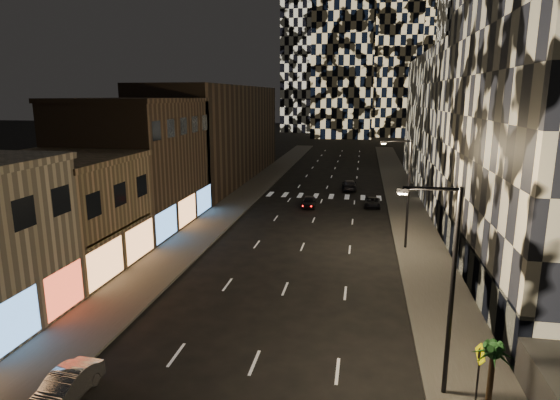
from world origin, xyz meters
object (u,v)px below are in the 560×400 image
at_px(streetlight_near, 447,278).
at_px(car_dark_midlane, 309,202).
at_px(streetlight_far, 406,186).
at_px(car_dark_oncoming, 349,185).
at_px(car_dark_rightlane, 372,202).
at_px(palm_tree, 493,357).
at_px(car_silver_parked, 65,387).
at_px(ped_sign, 479,364).

bearing_deg(streetlight_near, car_dark_midlane, 105.81).
height_order(streetlight_far, car_dark_oncoming, streetlight_far).
bearing_deg(streetlight_near, car_dark_rightlane, 93.71).
xyz_separation_m(streetlight_near, palm_tree, (1.58, -1.66, -2.40)).
bearing_deg(streetlight_far, palm_tree, -85.82).
distance_m(streetlight_near, car_silver_parked, 16.56).
distance_m(streetlight_near, car_dark_midlane, 35.15).
xyz_separation_m(car_dark_rightlane, palm_tree, (3.85, -36.64, 2.43)).
distance_m(streetlight_near, palm_tree, 3.32).
relative_size(car_silver_parked, car_dark_oncoming, 0.81).
relative_size(streetlight_near, car_silver_parked, 2.35).
bearing_deg(car_silver_parked, car_dark_rightlane, 73.50).
bearing_deg(car_dark_rightlane, palm_tree, -83.30).
height_order(car_dark_oncoming, car_dark_rightlane, car_dark_oncoming).
bearing_deg(car_dark_rightlane, streetlight_near, -85.59).
height_order(car_dark_oncoming, ped_sign, ped_sign).
xyz_separation_m(streetlight_far, palm_tree, (1.58, -21.66, -2.40)).
height_order(car_dark_rightlane, ped_sign, ped_sign).
bearing_deg(palm_tree, streetlight_far, 94.18).
distance_m(streetlight_far, palm_tree, 21.85).
height_order(streetlight_far, ped_sign, streetlight_far).
xyz_separation_m(car_silver_parked, palm_tree, (17.14, 1.52, 2.33)).
relative_size(ped_sign, palm_tree, 0.86).
bearing_deg(car_dark_midlane, palm_tree, -75.02).
bearing_deg(car_silver_parked, streetlight_near, 14.26).
xyz_separation_m(car_dark_midlane, car_dark_oncoming, (4.25, 11.05, 0.05)).
xyz_separation_m(streetlight_near, car_dark_midlane, (-9.49, 33.52, -4.71)).
height_order(streetlight_near, car_dark_rightlane, streetlight_near).
distance_m(streetlight_far, ped_sign, 21.23).
bearing_deg(car_silver_parked, car_dark_oncoming, 80.50).
xyz_separation_m(car_silver_parked, car_dark_rightlane, (13.29, 38.17, -0.10)).
relative_size(car_dark_oncoming, palm_tree, 1.40).
bearing_deg(ped_sign, streetlight_far, 86.90).
xyz_separation_m(streetlight_near, ped_sign, (1.31, -0.95, -3.18)).
relative_size(streetlight_far, palm_tree, 2.64).
xyz_separation_m(car_silver_parked, ped_sign, (16.87, 2.24, 1.54)).
bearing_deg(palm_tree, car_dark_rightlane, 96.00).
bearing_deg(car_dark_midlane, streetlight_near, -76.69).
bearing_deg(streetlight_far, ped_sign, -86.41).
bearing_deg(car_dark_rightlane, streetlight_far, -80.69).
height_order(streetlight_near, car_silver_parked, streetlight_near).
distance_m(car_silver_parked, car_dark_midlane, 37.20).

